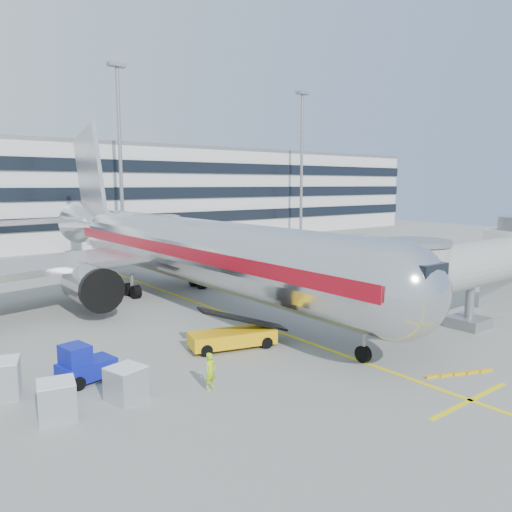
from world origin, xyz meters
TOP-DOWN VIEW (x-y plane):
  - ground at (0.00, 0.00)m, footprint 180.00×180.00m
  - lead_in_line at (0.00, 10.00)m, footprint 0.25×70.00m
  - stop_bar at (0.00, -14.00)m, footprint 6.00×0.25m
  - main_jet at (0.00, 11.72)m, footprint 50.95×48.70m
  - jet_bridge at (12.18, -8.00)m, footprint 17.80×4.50m
  - terminal at (0.00, 57.95)m, footprint 150.00×24.25m
  - light_mast_centre at (8.00, 42.00)m, footprint 2.40×1.20m
  - light_mast_east at (42.00, 42.00)m, footprint 2.40×1.20m
  - belt_loader at (-4.14, -1.85)m, footprint 5.32×3.06m
  - baggage_tug at (-12.63, -1.61)m, footprint 2.77×2.01m
  - cargo_container_left at (-11.83, -4.73)m, footprint 1.74×1.74m
  - cargo_container_right at (-16.10, -1.04)m, footprint 1.98×1.98m
  - cargo_container_front at (-14.72, -4.62)m, footprint 1.72×1.72m
  - ramp_worker at (-8.31, -6.05)m, footprint 0.73×0.58m

SIDE VIEW (x-z plane):
  - ground at x=0.00m, z-range 0.00..0.00m
  - lead_in_line at x=0.00m, z-range 0.00..0.01m
  - stop_bar at x=0.00m, z-range 0.00..0.01m
  - belt_loader at x=-4.14m, z-range -0.54..1.95m
  - cargo_container_left at x=-11.83m, z-range 0.00..1.51m
  - cargo_container_front at x=-14.72m, z-range 0.00..1.53m
  - baggage_tug at x=-12.63m, z-range -0.12..1.79m
  - cargo_container_right at x=-16.10m, z-range 0.00..1.68m
  - ramp_worker at x=-8.31m, z-range 0.00..1.75m
  - jet_bridge at x=12.18m, z-range 0.37..7.37m
  - main_jet at x=0.00m, z-range -3.79..12.26m
  - terminal at x=0.00m, z-range 0.00..15.60m
  - light_mast_centre at x=8.00m, z-range 2.15..27.60m
  - light_mast_east at x=42.00m, z-range 2.15..27.60m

